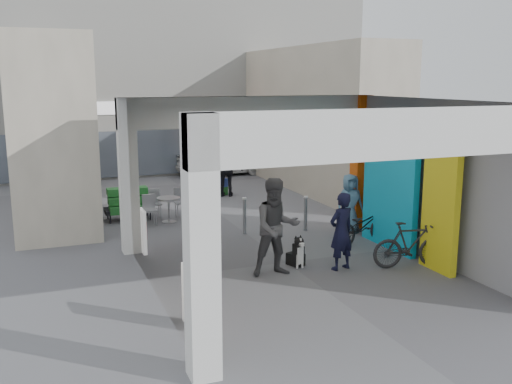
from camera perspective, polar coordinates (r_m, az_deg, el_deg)
name	(u,v)px	position (r m, az deg, el deg)	size (l,w,h in m)	color
ground	(286,262)	(12.45, 3.05, -7.05)	(90.00, 90.00, 0.00)	#5E5E63
arcade_canopy	(329,161)	(11.44, 7.33, 3.11)	(6.40, 6.45, 6.40)	silver
far_building	(153,77)	(25.24, -10.23, 11.26)	(18.00, 4.08, 8.00)	white
plaza_bldg_left	(48,126)	(18.33, -20.05, 6.17)	(2.00, 9.00, 5.00)	#C1B5A0
plaza_bldg_right	(316,119)	(20.58, 6.03, 7.27)	(2.00, 9.00, 5.00)	#C1B5A0
bollard_left	(187,224)	(13.97, -6.88, -3.21)	(0.09, 0.09, 0.87)	gray
bollard_center	(244,216)	(14.54, -1.16, -2.44)	(0.09, 0.09, 0.93)	gray
bollard_right	(306,214)	(14.92, 4.98, -2.19)	(0.09, 0.09, 0.90)	gray
advert_board_near	(191,296)	(9.27, -6.50, -10.33)	(0.17, 0.56, 1.00)	white
advert_board_far	(143,231)	(13.27, -11.25, -3.80)	(0.10, 0.55, 1.00)	white
cafe_set	(163,210)	(16.19, -9.28, -1.78)	(1.37, 1.11, 0.83)	#97989C
produce_stand	(129,207)	(16.47, -12.60, -1.50)	(1.34, 0.73, 0.88)	black
crate_stack	(220,187)	(19.53, -3.65, 0.52)	(0.55, 0.50, 0.56)	#19581A
border_collie	(297,254)	(12.13, 4.16, -6.17)	(0.26, 0.50, 0.70)	black
man_with_dog	(341,231)	(11.90, 8.53, -3.91)	(0.60, 0.39, 1.63)	black
man_back_turned	(276,227)	(11.41, 2.06, -3.54)	(0.96, 0.75, 1.98)	#434346
man_elderly	(350,203)	(14.90, 9.36, -1.09)	(0.74, 0.48, 1.52)	#5889AB
man_crates	(227,169)	(19.16, -2.95, 2.26)	(1.08, 0.45, 1.84)	black
bicycle_front	(363,226)	(13.93, 10.62, -3.32)	(0.59, 1.70, 0.89)	black
bicycle_rear	(411,245)	(12.41, 15.23, -5.10)	(0.47, 1.65, 0.99)	black
white_van	(221,160)	(23.60, -3.50, 3.22)	(1.46, 3.64, 1.24)	silver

